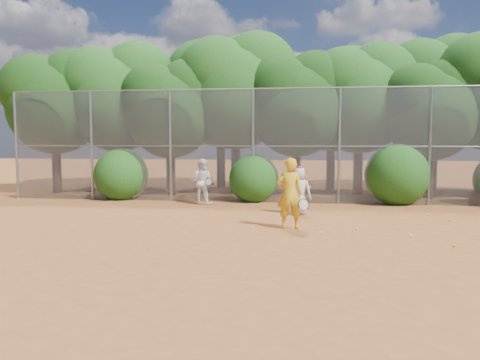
# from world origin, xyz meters

# --- Properties ---
(ground) EXTENTS (80.00, 80.00, 0.00)m
(ground) POSITION_xyz_m (0.00, 0.00, 0.00)
(ground) COLOR #964F22
(ground) RESTS_ON ground
(fence_back) EXTENTS (20.05, 0.09, 4.03)m
(fence_back) POSITION_xyz_m (-0.12, 6.00, 2.05)
(fence_back) COLOR gray
(fence_back) RESTS_ON ground
(tree_0) EXTENTS (4.38, 3.81, 6.00)m
(tree_0) POSITION_xyz_m (-9.44, 8.04, 3.93)
(tree_0) COLOR black
(tree_0) RESTS_ON ground
(tree_1) EXTENTS (4.64, 4.03, 6.35)m
(tree_1) POSITION_xyz_m (-6.94, 8.54, 4.16)
(tree_1) COLOR black
(tree_1) RESTS_ON ground
(tree_2) EXTENTS (3.99, 3.47, 5.47)m
(tree_2) POSITION_xyz_m (-4.45, 7.83, 3.58)
(tree_2) COLOR black
(tree_2) RESTS_ON ground
(tree_3) EXTENTS (4.89, 4.26, 6.70)m
(tree_3) POSITION_xyz_m (-1.94, 8.84, 4.40)
(tree_3) COLOR black
(tree_3) RESTS_ON ground
(tree_4) EXTENTS (4.19, 3.64, 5.73)m
(tree_4) POSITION_xyz_m (0.55, 8.24, 3.76)
(tree_4) COLOR black
(tree_4) RESTS_ON ground
(tree_5) EXTENTS (4.51, 3.92, 6.17)m
(tree_5) POSITION_xyz_m (3.06, 9.04, 4.05)
(tree_5) COLOR black
(tree_5) RESTS_ON ground
(tree_6) EXTENTS (3.86, 3.36, 5.29)m
(tree_6) POSITION_xyz_m (5.55, 8.03, 3.47)
(tree_6) COLOR black
(tree_6) RESTS_ON ground
(tree_9) EXTENTS (4.83, 4.20, 6.62)m
(tree_9) POSITION_xyz_m (-7.94, 10.84, 4.34)
(tree_9) COLOR black
(tree_9) RESTS_ON ground
(tree_10) EXTENTS (5.15, 4.48, 7.06)m
(tree_10) POSITION_xyz_m (-2.93, 11.05, 4.63)
(tree_10) COLOR black
(tree_10) RESTS_ON ground
(tree_11) EXTENTS (4.64, 4.03, 6.35)m
(tree_11) POSITION_xyz_m (2.06, 10.64, 4.16)
(tree_11) COLOR black
(tree_11) RESTS_ON ground
(tree_12) EXTENTS (5.02, 4.37, 6.88)m
(tree_12) POSITION_xyz_m (6.56, 11.24, 4.51)
(tree_12) COLOR black
(tree_12) RESTS_ON ground
(bush_0) EXTENTS (2.00, 2.00, 2.00)m
(bush_0) POSITION_xyz_m (-6.00, 6.30, 1.00)
(bush_0) COLOR #174711
(bush_0) RESTS_ON ground
(bush_1) EXTENTS (1.80, 1.80, 1.80)m
(bush_1) POSITION_xyz_m (-1.00, 6.30, 0.90)
(bush_1) COLOR #174711
(bush_1) RESTS_ON ground
(bush_2) EXTENTS (2.20, 2.20, 2.20)m
(bush_2) POSITION_xyz_m (4.00, 6.30, 1.10)
(bush_2) COLOR #174711
(bush_2) RESTS_ON ground
(player_yellow) EXTENTS (0.86, 0.55, 1.79)m
(player_yellow) POSITION_xyz_m (0.42, 1.18, 0.89)
(player_yellow) COLOR gold
(player_yellow) RESTS_ON ground
(player_teen) EXTENTS (0.75, 0.54, 1.45)m
(player_teen) POSITION_xyz_m (0.65, 3.50, 0.72)
(player_teen) COLOR silver
(player_teen) RESTS_ON ground
(player_white) EXTENTS (0.90, 0.77, 1.57)m
(player_white) POSITION_xyz_m (-2.70, 5.33, 0.79)
(player_white) COLOR white
(player_white) RESTS_ON ground
(ball_0) EXTENTS (0.07, 0.07, 0.07)m
(ball_0) POSITION_xyz_m (2.08, 1.21, 0.03)
(ball_0) COLOR yellow
(ball_0) RESTS_ON ground
(ball_1) EXTENTS (0.07, 0.07, 0.07)m
(ball_1) POSITION_xyz_m (4.41, 3.77, 0.03)
(ball_1) COLOR yellow
(ball_1) RESTS_ON ground
(ball_2) EXTENTS (0.07, 0.07, 0.07)m
(ball_2) POSITION_xyz_m (1.21, 0.59, 0.03)
(ball_2) COLOR yellow
(ball_2) RESTS_ON ground
(ball_3) EXTENTS (0.07, 0.07, 0.07)m
(ball_3) POSITION_xyz_m (3.22, 0.54, 0.03)
(ball_3) COLOR yellow
(ball_3) RESTS_ON ground
(ball_4) EXTENTS (0.07, 0.07, 0.07)m
(ball_4) POSITION_xyz_m (-0.50, 1.05, 0.03)
(ball_4) COLOR yellow
(ball_4) RESTS_ON ground
(ball_5) EXTENTS (0.07, 0.07, 0.07)m
(ball_5) POSITION_xyz_m (4.78, 2.86, 0.03)
(ball_5) COLOR yellow
(ball_5) RESTS_ON ground
(ball_6) EXTENTS (0.07, 0.07, 0.07)m
(ball_6) POSITION_xyz_m (3.88, -0.40, 0.03)
(ball_6) COLOR yellow
(ball_6) RESTS_ON ground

